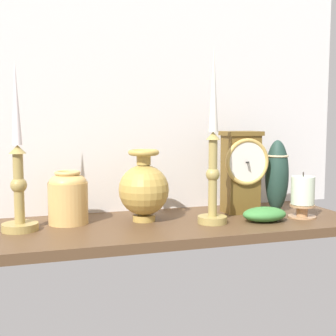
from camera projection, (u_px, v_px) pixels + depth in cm
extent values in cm
cube|color=brown|center=(168.00, 227.00, 119.90)|extent=(100.00, 36.00, 2.40)
cube|color=silver|center=(149.00, 98.00, 133.92)|extent=(120.00, 2.00, 65.00)
cube|color=brown|center=(241.00, 174.00, 131.18)|extent=(9.25, 7.16, 21.82)
cube|color=brown|center=(241.00, 133.00, 129.98)|extent=(10.36, 8.02, 1.20)
torus|color=tan|center=(247.00, 162.00, 127.01)|extent=(13.01, 1.18, 13.01)
cylinder|color=white|center=(247.00, 162.00, 126.91)|extent=(10.88, 0.40, 10.88)
cube|color=black|center=(248.00, 162.00, 126.63)|extent=(2.91, 3.71, 0.30)
cylinder|color=#A18C4B|center=(212.00, 220.00, 118.48)|extent=(7.47, 7.47, 1.80)
cylinder|color=#A18C4B|center=(213.00, 178.00, 117.37)|extent=(2.21, 2.21, 19.46)
sphere|color=#A18C4B|center=(213.00, 174.00, 117.26)|extent=(3.53, 3.53, 3.53)
cone|color=#A18C4B|center=(213.00, 136.00, 116.24)|extent=(3.62, 3.62, 2.00)
cone|color=silver|center=(214.00, 89.00, 115.03)|extent=(2.38, 2.38, 21.14)
cylinder|color=#A18948|center=(20.00, 227.00, 110.45)|extent=(8.54, 8.54, 1.80)
cylinder|color=#A18948|center=(19.00, 189.00, 109.49)|extent=(2.40, 2.40, 16.58)
sphere|color=#A18948|center=(19.00, 185.00, 109.41)|extent=(3.84, 3.84, 3.84)
cone|color=#A18948|center=(17.00, 149.00, 108.52)|extent=(4.03, 4.03, 2.00)
cone|color=white|center=(16.00, 102.00, 107.38)|extent=(2.30, 2.30, 19.89)
cylinder|color=#B39143|center=(144.00, 218.00, 121.03)|extent=(5.88, 5.88, 1.60)
sphere|color=#B39143|center=(144.00, 190.00, 120.26)|extent=(13.08, 13.08, 13.08)
cylinder|color=#B39143|center=(144.00, 159.00, 119.41)|extent=(3.66, 3.66, 3.18)
torus|color=#B39143|center=(144.00, 152.00, 119.24)|extent=(8.02, 8.02, 1.45)
cylinder|color=tan|center=(68.00, 203.00, 117.52)|extent=(9.98, 9.98, 10.56)
ellipsoid|color=tan|center=(68.00, 182.00, 116.97)|extent=(9.48, 9.48, 4.74)
torus|color=tan|center=(67.00, 173.00, 116.72)|extent=(6.48, 6.48, 0.99)
cylinder|color=tan|center=(302.00, 211.00, 125.47)|extent=(2.98, 2.98, 3.20)
cylinder|color=tan|center=(302.00, 216.00, 125.60)|extent=(7.44, 7.44, 0.80)
cylinder|color=tan|center=(302.00, 206.00, 125.31)|extent=(6.70, 6.70, 0.60)
cylinder|color=silver|center=(303.00, 190.00, 124.87)|extent=(6.21, 6.21, 7.49)
cylinder|color=black|center=(303.00, 174.00, 124.42)|extent=(0.30, 0.30, 1.20)
ellipsoid|color=#203A31|center=(277.00, 176.00, 133.19)|extent=(6.65, 6.65, 20.46)
torus|color=#CCB78C|center=(277.00, 156.00, 132.59)|extent=(6.25, 6.25, 0.60)
ellipsoid|color=#3B7C39|center=(264.00, 214.00, 120.30)|extent=(11.72, 8.20, 3.76)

